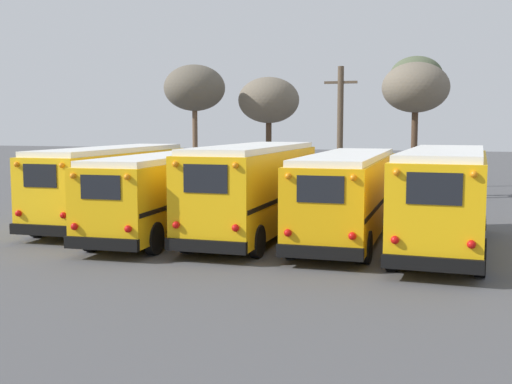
% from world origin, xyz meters
% --- Properties ---
extents(ground_plane, '(160.00, 160.00, 0.00)m').
position_xyz_m(ground_plane, '(0.00, 0.00, 0.00)').
color(ground_plane, '#4C4C4F').
extents(school_bus_0, '(2.77, 10.17, 3.15)m').
position_xyz_m(school_bus_0, '(-6.58, 0.78, 1.71)').
color(school_bus_0, yellow).
rests_on(school_bus_0, ground).
extents(school_bus_1, '(2.93, 10.21, 2.97)m').
position_xyz_m(school_bus_1, '(-3.29, -0.89, 1.63)').
color(school_bus_1, '#EAAA0F').
rests_on(school_bus_1, ground).
extents(school_bus_2, '(2.70, 9.46, 3.34)m').
position_xyz_m(school_bus_2, '(0.00, -0.59, 1.81)').
color(school_bus_2, '#EAAA0F').
rests_on(school_bus_2, ground).
extents(school_bus_3, '(2.74, 10.51, 3.06)m').
position_xyz_m(school_bus_3, '(3.29, 0.12, 1.67)').
color(school_bus_3, '#E5A00C').
rests_on(school_bus_3, ground).
extents(school_bus_4, '(2.79, 9.71, 3.28)m').
position_xyz_m(school_bus_4, '(6.58, -0.97, 1.79)').
color(school_bus_4, '#EAAA0F').
rests_on(school_bus_4, ground).
extents(utility_pole, '(1.80, 0.33, 7.20)m').
position_xyz_m(utility_pole, '(0.66, 12.54, 3.72)').
color(utility_pole, brown).
rests_on(utility_pole, ground).
extents(bare_tree_0, '(3.58, 3.58, 7.39)m').
position_xyz_m(bare_tree_0, '(4.56, 13.37, 5.98)').
color(bare_tree_0, '#473323').
rests_on(bare_tree_0, ground).
extents(bare_tree_1, '(3.30, 3.30, 8.38)m').
position_xyz_m(bare_tree_1, '(4.09, 20.01, 7.07)').
color(bare_tree_1, brown).
rests_on(bare_tree_1, ground).
extents(bare_tree_2, '(3.77, 3.77, 7.72)m').
position_xyz_m(bare_tree_2, '(-8.77, 14.43, 6.26)').
color(bare_tree_2, brown).
rests_on(bare_tree_2, ground).
extents(bare_tree_3, '(3.93, 3.93, 7.10)m').
position_xyz_m(bare_tree_3, '(-4.92, 17.49, 5.58)').
color(bare_tree_3, '#473323').
rests_on(bare_tree_3, ground).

